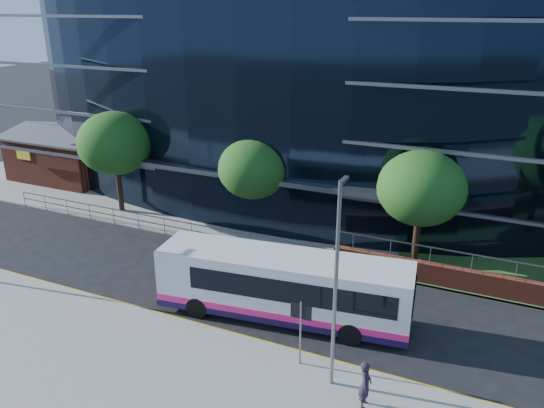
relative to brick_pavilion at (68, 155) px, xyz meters
The scene contains 16 objects.
ground 25.88m from the brick_pavilion, 31.53° to the right, with size 200.00×200.00×0.00m, color black.
pavement_near 28.80m from the brick_pavilion, 40.06° to the right, with size 80.00×8.00×0.15m, color gray.
kerb 26.41m from the brick_pavilion, 33.38° to the right, with size 80.00×0.25×0.16m, color gray.
yellow_line_outer 26.31m from the brick_pavilion, 33.02° to the right, with size 80.00×0.08×0.01m, color gold.
yellow_line_inner 26.23m from the brick_pavilion, 32.74° to the right, with size 80.00×0.08×0.01m, color gold.
far_forecourt 16.30m from the brick_pavilion, ahead, with size 50.00×8.00×0.10m, color gray.
glass_office 20.37m from the brick_pavilion, 22.21° to the left, with size 44.00×23.10×16.00m.
brick_pavilion is the anchor object (origin of this frame).
guard_railings 15.48m from the brick_pavilion, 24.90° to the right, with size 24.00×0.05×1.10m.
street_sign 30.49m from the brick_pavilion, 29.65° to the right, with size 0.85×0.09×2.80m.
tree_far_a 10.48m from the brick_pavilion, 26.55° to the right, with size 4.95×4.95×6.98m.
tree_far_b 19.55m from the brick_pavilion, 11.88° to the right, with size 4.29×4.29×6.05m.
tree_far_c 29.46m from the brick_pavilion, ahead, with size 4.62×4.62×6.51m.
streetlight_east 32.19m from the brick_pavilion, 29.24° to the right, with size 0.15×0.77×8.00m.
city_bus 27.39m from the brick_pavilion, 26.24° to the right, with size 11.66×4.02×3.09m.
pedestrian 33.69m from the brick_pavilion, 29.06° to the right, with size 0.66×0.43×1.81m, color black.
Camera 1 is at (10.71, -17.92, 13.43)m, focal length 35.00 mm.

